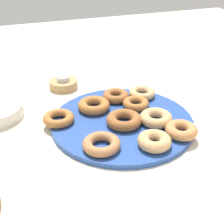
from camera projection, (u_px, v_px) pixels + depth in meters
ground_plane at (122, 124)px, 0.86m from camera, size 2.40×2.40×0.00m
donut_plate at (122, 122)px, 0.85m from camera, size 0.39×0.39×0.01m
donut_0 at (136, 103)px, 0.91m from camera, size 0.11×0.11×0.02m
donut_1 at (142, 93)px, 0.97m from camera, size 0.09×0.09×0.02m
donut_2 at (116, 96)px, 0.95m from camera, size 0.11×0.11×0.03m
donut_3 at (94, 105)px, 0.89m from camera, size 0.12×0.12×0.03m
donut_4 at (154, 141)px, 0.74m from camera, size 0.11×0.11×0.03m
donut_5 at (156, 118)px, 0.83m from camera, size 0.12×0.12×0.03m
donut_6 at (101, 144)px, 0.73m from camera, size 0.12×0.12×0.02m
donut_7 at (59, 118)px, 0.84m from camera, size 0.09×0.09×0.02m
donut_8 at (181, 130)px, 0.78m from camera, size 0.11×0.11×0.03m
donut_9 at (124, 120)px, 0.82m from camera, size 0.12×0.12×0.03m
candle_holder at (63, 84)px, 1.05m from camera, size 0.09×0.09×0.03m
tealight at (63, 78)px, 1.04m from camera, size 0.04×0.04×0.01m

